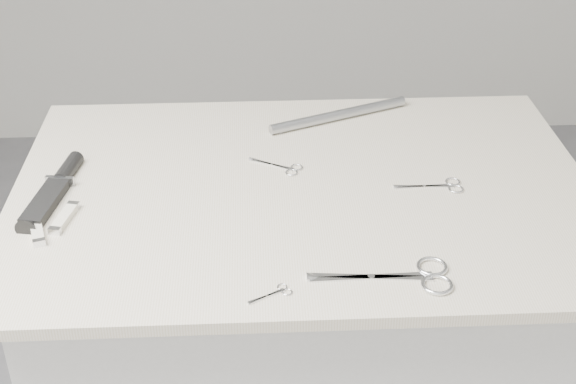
{
  "coord_description": "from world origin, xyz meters",
  "views": [
    {
      "loc": [
        -0.09,
        -1.18,
        1.63
      ],
      "look_at": [
        -0.03,
        -0.02,
        0.92
      ],
      "focal_mm": 50.0,
      "sensor_mm": 36.0,
      "label": 1
    }
  ],
  "objects_px": {
    "embroidery_scissors_b": "(283,167)",
    "pocket_knife_a": "(64,218)",
    "large_shears": "(412,276)",
    "embroidery_scissors_a": "(441,186)",
    "sheathed_knife": "(56,187)",
    "pocket_knife_b": "(37,231)",
    "tiny_scissors": "(275,293)",
    "metal_rail": "(339,115)"
  },
  "relations": [
    {
      "from": "embroidery_scissors_b",
      "to": "pocket_knife_a",
      "type": "distance_m",
      "value": 0.39
    },
    {
      "from": "large_shears",
      "to": "embroidery_scissors_b",
      "type": "xyz_separation_m",
      "value": [
        -0.17,
        0.33,
        -0.0
      ]
    },
    {
      "from": "embroidery_scissors_a",
      "to": "pocket_knife_a",
      "type": "relative_size",
      "value": 1.33
    },
    {
      "from": "pocket_knife_a",
      "to": "embroidery_scissors_b",
      "type": "bearing_deg",
      "value": -54.62
    },
    {
      "from": "embroidery_scissors_a",
      "to": "sheathed_knife",
      "type": "relative_size",
      "value": 0.53
    },
    {
      "from": "sheathed_knife",
      "to": "embroidery_scissors_a",
      "type": "bearing_deg",
      "value": -82.14
    },
    {
      "from": "sheathed_knife",
      "to": "embroidery_scissors_b",
      "type": "bearing_deg",
      "value": -71.91
    },
    {
      "from": "sheathed_knife",
      "to": "pocket_knife_a",
      "type": "relative_size",
      "value": 2.53
    },
    {
      "from": "embroidery_scissors_a",
      "to": "pocket_knife_a",
      "type": "distance_m",
      "value": 0.63
    },
    {
      "from": "embroidery_scissors_a",
      "to": "pocket_knife_b",
      "type": "xyz_separation_m",
      "value": [
        -0.66,
        -0.11,
        0.0
      ]
    },
    {
      "from": "pocket_knife_a",
      "to": "tiny_scissors",
      "type": "bearing_deg",
      "value": -109.29
    },
    {
      "from": "pocket_knife_a",
      "to": "large_shears",
      "type": "bearing_deg",
      "value": -96.04
    },
    {
      "from": "embroidery_scissors_a",
      "to": "tiny_scissors",
      "type": "bearing_deg",
      "value": -136.78
    },
    {
      "from": "large_shears",
      "to": "tiny_scissors",
      "type": "bearing_deg",
      "value": -170.32
    },
    {
      "from": "embroidery_scissors_b",
      "to": "pocket_knife_b",
      "type": "distance_m",
      "value": 0.44
    },
    {
      "from": "embroidery_scissors_a",
      "to": "pocket_knife_b",
      "type": "distance_m",
      "value": 0.67
    },
    {
      "from": "embroidery_scissors_b",
      "to": "metal_rail",
      "type": "relative_size",
      "value": 0.32
    },
    {
      "from": "large_shears",
      "to": "embroidery_scissors_b",
      "type": "relative_size",
      "value": 2.13
    },
    {
      "from": "pocket_knife_a",
      "to": "embroidery_scissors_a",
      "type": "bearing_deg",
      "value": -70.89
    },
    {
      "from": "large_shears",
      "to": "embroidery_scissors_b",
      "type": "height_order",
      "value": "large_shears"
    },
    {
      "from": "embroidery_scissors_a",
      "to": "pocket_knife_a",
      "type": "bearing_deg",
      "value": -173.22
    },
    {
      "from": "embroidery_scissors_a",
      "to": "embroidery_scissors_b",
      "type": "bearing_deg",
      "value": 163.74
    },
    {
      "from": "metal_rail",
      "to": "large_shears",
      "type": "bearing_deg",
      "value": -84.29
    },
    {
      "from": "sheathed_knife",
      "to": "pocket_knife_a",
      "type": "distance_m",
      "value": 0.1
    },
    {
      "from": "pocket_knife_a",
      "to": "pocket_knife_b",
      "type": "bearing_deg",
      "value": 147.24
    },
    {
      "from": "large_shears",
      "to": "embroidery_scissors_a",
      "type": "distance_m",
      "value": 0.27
    },
    {
      "from": "large_shears",
      "to": "metal_rail",
      "type": "bearing_deg",
      "value": 97.5
    },
    {
      "from": "embroidery_scissors_b",
      "to": "sheathed_knife",
      "type": "distance_m",
      "value": 0.39
    },
    {
      "from": "embroidery_scissors_a",
      "to": "embroidery_scissors_b",
      "type": "xyz_separation_m",
      "value": [
        -0.27,
        0.08,
        -0.0
      ]
    },
    {
      "from": "large_shears",
      "to": "tiny_scissors",
      "type": "relative_size",
      "value": 3.18
    },
    {
      "from": "embroidery_scissors_a",
      "to": "tiny_scissors",
      "type": "relative_size",
      "value": 1.8
    },
    {
      "from": "embroidery_scissors_a",
      "to": "pocket_knife_a",
      "type": "xyz_separation_m",
      "value": [
        -0.63,
        -0.07,
        0.0
      ]
    },
    {
      "from": "tiny_scissors",
      "to": "sheathed_knife",
      "type": "distance_m",
      "value": 0.47
    },
    {
      "from": "tiny_scissors",
      "to": "sheathed_knife",
      "type": "height_order",
      "value": "sheathed_knife"
    },
    {
      "from": "sheathed_knife",
      "to": "pocket_knife_b",
      "type": "relative_size",
      "value": 2.81
    },
    {
      "from": "embroidery_scissors_a",
      "to": "embroidery_scissors_b",
      "type": "relative_size",
      "value": 1.21
    },
    {
      "from": "embroidery_scissors_b",
      "to": "metal_rail",
      "type": "distance_m",
      "value": 0.23
    },
    {
      "from": "large_shears",
      "to": "pocket_knife_a",
      "type": "relative_size",
      "value": 2.35
    },
    {
      "from": "tiny_scissors",
      "to": "sheathed_knife",
      "type": "relative_size",
      "value": 0.29
    },
    {
      "from": "embroidery_scissors_b",
      "to": "tiny_scissors",
      "type": "relative_size",
      "value": 1.49
    },
    {
      "from": "sheathed_knife",
      "to": "pocket_knife_b",
      "type": "bearing_deg",
      "value": -172.52
    },
    {
      "from": "large_shears",
      "to": "pocket_knife_a",
      "type": "xyz_separation_m",
      "value": [
        -0.53,
        0.18,
        0.0
      ]
    }
  ]
}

